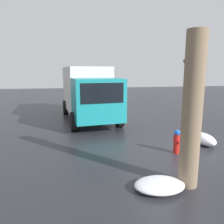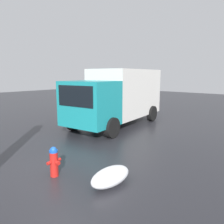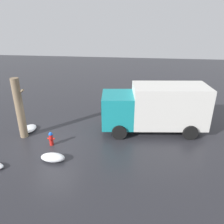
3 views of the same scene
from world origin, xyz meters
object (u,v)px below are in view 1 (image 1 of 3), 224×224
at_px(tree_trunk, 192,111).
at_px(delivery_truck, 88,91).
at_px(fire_hydrant, 177,141).
at_px(pedestrian, 77,108).

bearing_deg(tree_trunk, delivery_truck, 12.93).
relative_size(tree_trunk, delivery_truck, 0.56).
height_order(fire_hydrant, delivery_truck, delivery_truck).
distance_m(fire_hydrant, pedestrian, 5.78).
height_order(tree_trunk, pedestrian, tree_trunk).
bearing_deg(delivery_truck, tree_trunk, 96.35).
height_order(delivery_truck, pedestrian, delivery_truck).
xyz_separation_m(fire_hydrant, delivery_truck, (5.95, 2.57, 1.20)).
bearing_deg(delivery_truck, pedestrian, 54.22).
bearing_deg(delivery_truck, fire_hydrant, 106.82).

